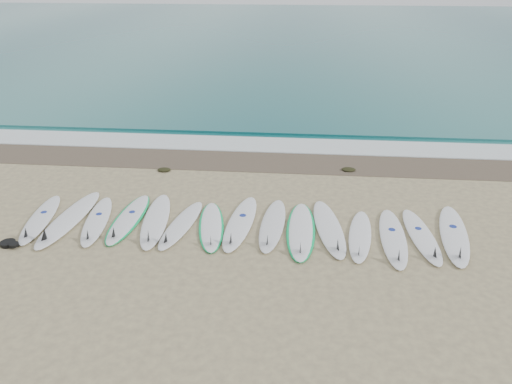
# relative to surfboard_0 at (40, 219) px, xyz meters

# --- Properties ---
(ground) EXTENTS (120.00, 120.00, 0.00)m
(ground) POSITION_rel_surfboard_0_xyz_m (4.66, 0.14, -0.05)
(ground) COLOR tan
(ocean) EXTENTS (120.00, 55.00, 0.03)m
(ocean) POSITION_rel_surfboard_0_xyz_m (4.66, 32.64, -0.04)
(ocean) COLOR #1B6464
(ocean) RESTS_ON ground
(wet_sand_band) EXTENTS (120.00, 1.80, 0.01)m
(wet_sand_band) POSITION_rel_surfboard_0_xyz_m (4.66, 4.24, -0.05)
(wet_sand_band) COLOR brown
(wet_sand_band) RESTS_ON ground
(foam_band) EXTENTS (120.00, 1.40, 0.04)m
(foam_band) POSITION_rel_surfboard_0_xyz_m (4.66, 5.64, -0.03)
(foam_band) COLOR silver
(foam_band) RESTS_ON ground
(wave_crest) EXTENTS (120.00, 1.00, 0.10)m
(wave_crest) POSITION_rel_surfboard_0_xyz_m (4.66, 7.14, -0.00)
(wave_crest) COLOR #1B6464
(wave_crest) RESTS_ON ground
(surfboard_0) EXTENTS (0.87, 2.51, 0.31)m
(surfboard_0) POSITION_rel_surfboard_0_xyz_m (0.00, 0.00, 0.00)
(surfboard_0) COLOR silver
(surfboard_0) RESTS_ON ground
(surfboard_1) EXTENTS (0.77, 2.91, 0.37)m
(surfboard_1) POSITION_rel_surfboard_0_xyz_m (0.66, 0.05, 0.01)
(surfboard_1) COLOR white
(surfboard_1) RESTS_ON ground
(surfboard_2) EXTENTS (0.92, 2.49, 0.31)m
(surfboard_2) POSITION_rel_surfboard_0_xyz_m (1.33, 0.03, -0.00)
(surfboard_2) COLOR white
(surfboard_2) RESTS_ON ground
(surfboard_3) EXTENTS (0.65, 2.52, 0.32)m
(surfboard_3) POSITION_rel_surfboard_0_xyz_m (2.02, 0.23, -0.01)
(surfboard_3) COLOR white
(surfboard_3) RESTS_ON ground
(surfboard_4) EXTENTS (0.89, 2.75, 0.35)m
(surfboard_4) POSITION_rel_surfboard_0_xyz_m (2.68, 0.16, 0.01)
(surfboard_4) COLOR white
(surfboard_4) RESTS_ON ground
(surfboard_5) EXTENTS (0.85, 2.41, 0.30)m
(surfboard_5) POSITION_rel_surfboard_0_xyz_m (3.29, 0.03, -0.00)
(surfboard_5) COLOR white
(surfboard_5) RESTS_ON ground
(surfboard_6) EXTENTS (0.94, 2.40, 0.30)m
(surfboard_6) POSITION_rel_surfboard_0_xyz_m (3.99, 0.06, -0.01)
(surfboard_6) COLOR white
(surfboard_6) RESTS_ON ground
(surfboard_7) EXTENTS (0.79, 2.73, 0.34)m
(surfboard_7) POSITION_rel_surfboard_0_xyz_m (4.62, 0.22, 0.01)
(surfboard_7) COLOR white
(surfboard_7) RESTS_ON ground
(surfboard_8) EXTENTS (0.68, 2.56, 0.32)m
(surfboard_8) POSITION_rel_surfboard_0_xyz_m (5.36, 0.21, 0.00)
(surfboard_8) COLOR silver
(surfboard_8) RESTS_ON ground
(surfboard_9) EXTENTS (0.65, 2.66, 0.34)m
(surfboard_9) POSITION_rel_surfboard_0_xyz_m (6.00, 0.03, -0.00)
(surfboard_9) COLOR white
(surfboard_9) RESTS_ON ground
(surfboard_10) EXTENTS (0.92, 2.74, 0.34)m
(surfboard_10) POSITION_rel_surfboard_0_xyz_m (6.63, 0.17, 0.01)
(surfboard_10) COLOR white
(surfboard_10) RESTS_ON ground
(surfboard_11) EXTENTS (0.78, 2.36, 0.30)m
(surfboard_11) POSITION_rel_surfboard_0_xyz_m (7.28, -0.10, -0.00)
(surfboard_11) COLOR white
(surfboard_11) RESTS_ON ground
(surfboard_12) EXTENTS (0.66, 2.64, 0.33)m
(surfboard_12) POSITION_rel_surfboard_0_xyz_m (7.98, -0.13, 0.00)
(surfboard_12) COLOR white
(surfboard_12) RESTS_ON ground
(surfboard_13) EXTENTS (0.71, 2.50, 0.32)m
(surfboard_13) POSITION_rel_surfboard_0_xyz_m (8.61, 0.00, 0.00)
(surfboard_13) COLOR white
(surfboard_13) RESTS_ON ground
(surfboard_14) EXTENTS (1.01, 2.84, 0.36)m
(surfboard_14) POSITION_rel_surfboard_0_xyz_m (9.32, 0.11, 0.01)
(surfboard_14) COLOR white
(surfboard_14) RESTS_ON ground
(seaweed_near) EXTENTS (0.38, 0.30, 0.07)m
(seaweed_near) POSITION_rel_surfboard_0_xyz_m (2.07, 3.24, -0.02)
(seaweed_near) COLOR black
(seaweed_near) RESTS_ON ground
(seaweed_far) EXTENTS (0.40, 0.31, 0.08)m
(seaweed_far) POSITION_rel_surfboard_0_xyz_m (7.32, 3.73, -0.02)
(seaweed_far) COLOR black
(seaweed_far) RESTS_ON ground
(leash_coil) EXTENTS (0.46, 0.36, 0.11)m
(leash_coil) POSITION_rel_surfboard_0_xyz_m (-0.12, -1.09, -0.01)
(leash_coil) COLOR black
(leash_coil) RESTS_ON ground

